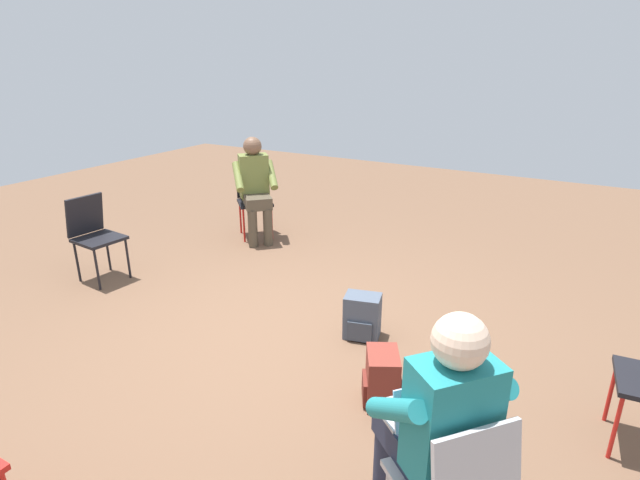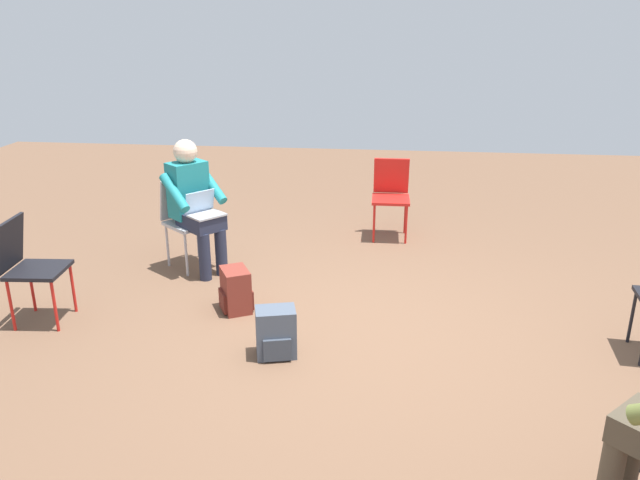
{
  "view_description": "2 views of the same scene",
  "coord_description": "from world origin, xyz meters",
  "px_view_note": "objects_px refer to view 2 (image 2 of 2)",
  "views": [
    {
      "loc": [
        2.85,
        2.02,
        2.13
      ],
      "look_at": [
        -0.29,
        0.24,
        0.8
      ],
      "focal_mm": 28.0,
      "sensor_mm": 36.0,
      "label": 1
    },
    {
      "loc": [
        -4.25,
        -0.19,
        2.29
      ],
      "look_at": [
        -0.13,
        0.29,
        0.8
      ],
      "focal_mm": 35.0,
      "sensor_mm": 36.0,
      "label": 2
    }
  ],
  "objects_px": {
    "chair_east": "(391,192)",
    "backpack_near_laptop_user": "(236,292)",
    "chair_north": "(28,263)",
    "chair_northeast": "(186,216)",
    "person_with_laptop": "(194,200)",
    "backpack_by_empty_chair": "(276,335)"
  },
  "relations": [
    {
      "from": "chair_northeast",
      "to": "backpack_near_laptop_user",
      "type": "relative_size",
      "value": 2.36
    },
    {
      "from": "chair_north",
      "to": "chair_east",
      "type": "bearing_deg",
      "value": 126.03
    },
    {
      "from": "backpack_by_empty_chair",
      "to": "person_with_laptop",
      "type": "bearing_deg",
      "value": 34.36
    },
    {
      "from": "chair_east",
      "to": "backpack_near_laptop_user",
      "type": "bearing_deg",
      "value": 57.59
    },
    {
      "from": "chair_east",
      "to": "chair_north",
      "type": "bearing_deg",
      "value": 39.79
    },
    {
      "from": "chair_north",
      "to": "backpack_by_empty_chair",
      "type": "height_order",
      "value": "chair_north"
    },
    {
      "from": "chair_east",
      "to": "person_with_laptop",
      "type": "bearing_deg",
      "value": 32.4
    },
    {
      "from": "backpack_near_laptop_user",
      "to": "backpack_by_empty_chair",
      "type": "height_order",
      "value": "same"
    },
    {
      "from": "chair_north",
      "to": "chair_northeast",
      "type": "height_order",
      "value": "same"
    },
    {
      "from": "chair_northeast",
      "to": "person_with_laptop",
      "type": "bearing_deg",
      "value": 90.0
    },
    {
      "from": "chair_northeast",
      "to": "backpack_by_empty_chair",
      "type": "relative_size",
      "value": 2.36
    },
    {
      "from": "chair_east",
      "to": "backpack_near_laptop_user",
      "type": "relative_size",
      "value": 2.36
    },
    {
      "from": "chair_east",
      "to": "backpack_by_empty_chair",
      "type": "xyz_separation_m",
      "value": [
        -2.69,
        0.78,
        -0.34
      ]
    },
    {
      "from": "chair_north",
      "to": "backpack_near_laptop_user",
      "type": "bearing_deg",
      "value": 98.81
    },
    {
      "from": "chair_northeast",
      "to": "chair_east",
      "type": "bearing_deg",
      "value": 159.72
    },
    {
      "from": "chair_east",
      "to": "backpack_by_empty_chair",
      "type": "height_order",
      "value": "chair_east"
    },
    {
      "from": "person_with_laptop",
      "to": "backpack_near_laptop_user",
      "type": "height_order",
      "value": "person_with_laptop"
    },
    {
      "from": "chair_east",
      "to": "backpack_near_laptop_user",
      "type": "xyz_separation_m",
      "value": [
        -2.01,
        1.24,
        -0.34
      ]
    },
    {
      "from": "chair_northeast",
      "to": "person_with_laptop",
      "type": "xyz_separation_m",
      "value": [
        -0.11,
        -0.13,
        0.2
      ]
    },
    {
      "from": "chair_north",
      "to": "backpack_near_laptop_user",
      "type": "xyz_separation_m",
      "value": [
        0.37,
        -1.54,
        -0.34
      ]
    },
    {
      "from": "backpack_near_laptop_user",
      "to": "backpack_by_empty_chair",
      "type": "bearing_deg",
      "value": -145.96
    },
    {
      "from": "chair_east",
      "to": "backpack_near_laptop_user",
      "type": "distance_m",
      "value": 2.39
    }
  ]
}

